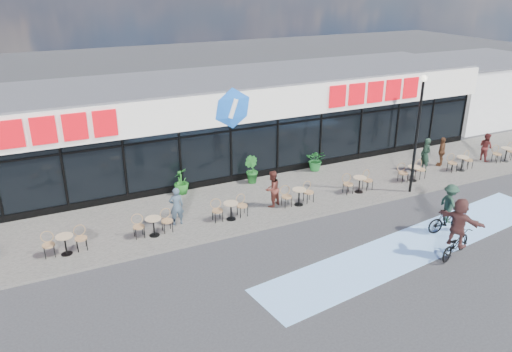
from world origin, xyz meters
The scene contains 24 objects.
ground centered at (0.00, 0.00, 0.00)m, with size 120.00×120.00×0.00m, color #28282B.
sidewalk centered at (0.00, 4.50, 0.05)m, with size 44.00×5.00×0.10m, color #635F57.
bike_lane centered at (4.00, -1.50, 0.01)m, with size 14.00×2.20×0.01m, color #7DB1ED.
building centered at (0.00, 9.93, 2.34)m, with size 30.60×6.57×4.75m.
neighbour_building centered at (20.50, 11.00, 2.06)m, with size 9.20×7.20×4.11m.
lamp_post centered at (6.97, 2.30, 3.28)m, with size 0.28×0.28×5.38m.
bistro_set_1 centered at (-7.99, 3.36, 0.56)m, with size 1.54×0.62×0.90m.
bistro_set_2 centered at (-4.79, 3.36, 0.56)m, with size 1.54×0.62×0.90m.
bistro_set_3 centered at (-1.60, 3.36, 0.56)m, with size 1.54×0.62×0.90m.
bistro_set_4 centered at (1.60, 3.36, 0.56)m, with size 1.54×0.62×0.90m.
bistro_set_5 centered at (4.80, 3.36, 0.56)m, with size 1.54×0.62×0.90m.
bistro_set_6 centered at (8.00, 3.36, 0.56)m, with size 1.54×0.62×0.90m.
bistro_set_7 centered at (11.20, 3.36, 0.56)m, with size 1.54×0.62×0.90m.
bistro_set_8 centered at (14.40, 3.36, 0.56)m, with size 1.54×0.62×0.90m.
potted_plant_left centered at (-2.62, 6.65, 0.70)m, with size 0.67×0.67×1.20m, color #19581A.
potted_plant_mid centered at (0.82, 6.48, 0.75)m, with size 0.71×0.57×1.29m, color #17531C.
potted_plant_right centered at (4.49, 6.52, 0.66)m, with size 1.00×0.87×1.11m, color #1A5C24.
patron_left centered at (-3.71, 3.79, 0.89)m, with size 0.58×0.38×1.59m, color #344451.
patron_right centered at (0.49, 3.68, 0.91)m, with size 0.79×0.61×1.62m, color #4D221B.
pedestrian_a centered at (9.47, 4.10, 0.95)m, with size 0.62×0.41×1.71m, color black.
pedestrian_b centered at (13.48, 3.87, 0.86)m, with size 0.74×0.57×1.52m, color #4E1D1C.
pedestrian_c centered at (10.77, 4.29, 0.87)m, with size 0.90×0.38×1.54m, color #492C1A.
cyclist_a centered at (4.59, -2.69, 0.99)m, with size 1.98×1.76×2.26m.
cyclist_b centered at (5.68, -1.21, 0.89)m, with size 1.72×1.09×2.01m.
Camera 1 is at (-8.57, -13.69, 9.38)m, focal length 35.00 mm.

